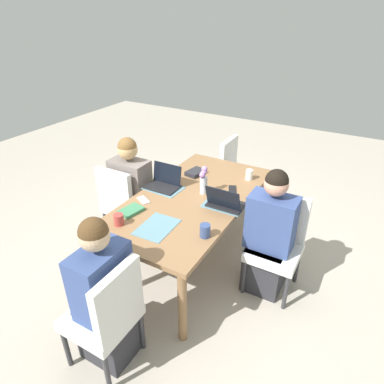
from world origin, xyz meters
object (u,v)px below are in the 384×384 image
at_px(book_red_cover, 131,211).
at_px(book_blue_cover, 195,172).
at_px(chair_near_left_near, 278,239).
at_px(phone_silver, 143,200).
at_px(flower_vase, 204,180).
at_px(chair_head_right_right_near, 236,171).
at_px(coffee_mug_near_right, 205,231).
at_px(dining_table, 192,204).
at_px(phone_black, 232,189).
at_px(laptop_near_left_near, 225,203).
at_px(coffee_mug_centre_left, 249,175).
at_px(chair_far_left_far, 124,201).
at_px(laptop_far_left_far, 164,183).
at_px(person_head_left_left_mid, 105,300).
at_px(person_near_left_near, 269,239).
at_px(coffee_mug_near_left, 119,220).
at_px(person_far_left_far, 132,197).
at_px(chair_head_left_left_mid, 108,313).

relative_size(book_red_cover, book_blue_cover, 1.00).
relative_size(chair_near_left_near, book_red_cover, 4.50).
bearing_deg(book_blue_cover, phone_silver, 178.87).
relative_size(flower_vase, phone_silver, 1.84).
bearing_deg(chair_head_right_right_near, coffee_mug_near_right, -165.30).
relative_size(dining_table, phone_silver, 12.51).
relative_size(book_red_cover, phone_black, 1.33).
bearing_deg(coffee_mug_near_right, laptop_near_left_near, 5.91).
height_order(chair_near_left_near, coffee_mug_centre_left, chair_near_left_near).
height_order(chair_near_left_near, chair_far_left_far, same).
distance_m(chair_far_left_far, coffee_mug_near_right, 1.32).
bearing_deg(coffee_mug_centre_left, laptop_far_left_far, 130.40).
xyz_separation_m(person_head_left_left_mid, coffee_mug_centre_left, (1.82, -0.34, 0.28)).
distance_m(dining_table, person_head_left_left_mid, 1.22).
distance_m(person_head_left_left_mid, laptop_near_left_near, 1.28).
xyz_separation_m(chair_far_left_far, phone_black, (0.37, -1.08, 0.26)).
bearing_deg(coffee_mug_near_right, person_near_left_near, -35.56).
xyz_separation_m(flower_vase, book_blue_cover, (0.32, 0.26, -0.12)).
relative_size(flower_vase, coffee_mug_centre_left, 2.62).
distance_m(chair_near_left_near, person_head_left_left_mid, 1.55).
xyz_separation_m(chair_far_left_far, book_red_cover, (-0.44, -0.48, 0.27)).
relative_size(chair_head_right_right_near, flower_vase, 3.26).
bearing_deg(coffee_mug_near_right, chair_far_left_far, 70.04).
bearing_deg(laptop_far_left_far, coffee_mug_near_left, -176.10).
distance_m(person_head_left_left_mid, book_blue_cover, 1.68).
xyz_separation_m(chair_head_right_right_near, coffee_mug_near_right, (-1.72, -0.45, 0.31)).
relative_size(chair_near_left_near, flower_vase, 3.26).
height_order(book_red_cover, book_blue_cover, book_blue_cover).
xyz_separation_m(chair_far_left_far, coffee_mug_near_left, (-0.64, -0.52, 0.30)).
bearing_deg(chair_far_left_far, person_head_left_left_mid, -145.31).
relative_size(coffee_mug_near_right, book_red_cover, 0.53).
bearing_deg(book_blue_cover, coffee_mug_near_right, -136.48).
bearing_deg(person_far_left_far, chair_near_left_near, -87.19).
bearing_deg(person_head_left_left_mid, phone_black, -10.38).
height_order(dining_table, coffee_mug_near_left, coffee_mug_near_left).
bearing_deg(chair_head_left_left_mid, chair_far_left_far, 35.73).
bearing_deg(coffee_mug_near_left, dining_table, -22.72).
bearing_deg(laptop_far_left_far, chair_head_right_right_near, -13.40).
distance_m(chair_far_left_far, chair_head_right_right_near, 1.48).
distance_m(flower_vase, coffee_mug_near_right, 0.70).
bearing_deg(coffee_mug_near_right, laptop_far_left_far, 54.25).
bearing_deg(chair_near_left_near, laptop_far_left_far, 92.98).
relative_size(person_far_left_far, laptop_near_left_near, 3.73).
height_order(chair_far_left_far, laptop_near_left_near, laptop_near_left_near).
distance_m(chair_head_right_right_near, phone_black, 1.00).
xyz_separation_m(chair_far_left_far, flower_vase, (0.17, -0.87, 0.40)).
xyz_separation_m(chair_near_left_near, book_blue_cover, (0.34, 1.03, 0.28)).
distance_m(chair_head_right_right_near, coffee_mug_near_left, 1.95).
distance_m(person_near_left_near, phone_silver, 1.18).
bearing_deg(flower_vase, chair_head_left_left_mid, -179.62).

